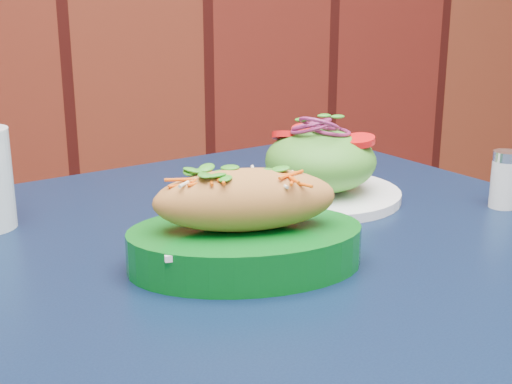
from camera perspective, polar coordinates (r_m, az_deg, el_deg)
name	(u,v)px	position (r m, az deg, el deg)	size (l,w,h in m)	color
cafe_table	(271,321)	(0.80, 1.24, -10.32)	(0.97, 0.97, 0.75)	black
banh_mi_basket	(245,228)	(0.69, -0.86, -2.90)	(0.25, 0.19, 0.11)	#065916
salad_plate	(320,167)	(0.92, 5.15, 1.98)	(0.21, 0.21, 0.11)	white
salt_shaker	(504,180)	(0.93, 19.24, 0.95)	(0.03, 0.03, 0.07)	white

